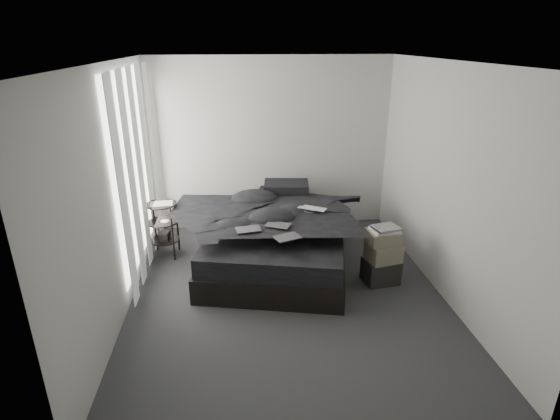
{
  "coord_description": "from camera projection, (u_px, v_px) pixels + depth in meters",
  "views": [
    {
      "loc": [
        -0.54,
        -4.4,
        2.81
      ],
      "look_at": [
        0.0,
        0.8,
        0.75
      ],
      "focal_mm": 28.0,
      "sensor_mm": 36.0,
      "label": 1
    }
  ],
  "objects": [
    {
      "name": "comic_a",
      "position": [
        248.0,
        223.0,
        5.05
      ],
      "size": [
        0.31,
        0.23,
        0.01
      ],
      "primitive_type": "cube",
      "rotation": [
        0.0,
        0.0,
        0.17
      ],
      "color": "black",
      "rests_on": "duvet"
    },
    {
      "name": "pillow_lower",
      "position": [
        281.0,
        196.0,
        6.48
      ],
      "size": [
        0.77,
        0.6,
        0.15
      ],
      "primitive_type": "cube",
      "rotation": [
        0.0,
        0.0,
        -0.22
      ],
      "color": "black",
      "rests_on": "mattress"
    },
    {
      "name": "wall_left",
      "position": [
        115.0,
        195.0,
        4.51
      ],
      "size": [
        0.01,
        4.2,
        2.6
      ],
      "primitive_type": "cube",
      "color": "beige",
      "rests_on": "ground"
    },
    {
      "name": "side_stand",
      "position": [
        164.0,
        230.0,
        5.95
      ],
      "size": [
        0.44,
        0.44,
        0.75
      ],
      "primitive_type": "cylinder",
      "rotation": [
        0.0,
        0.0,
        -0.08
      ],
      "color": "black",
      "rests_on": "floor"
    },
    {
      "name": "mattress",
      "position": [
        278.0,
        233.0,
        5.73
      ],
      "size": [
        2.09,
        2.51,
        0.24
      ],
      "primitive_type": "cube",
      "rotation": [
        0.0,
        0.0,
        -0.22
      ],
      "color": "black",
      "rests_on": "bed"
    },
    {
      "name": "box_mid",
      "position": [
        384.0,
        252.0,
        5.26
      ],
      "size": [
        0.43,
        0.37,
        0.23
      ],
      "primitive_type": "cube",
      "rotation": [
        0.0,
        0.0,
        0.22
      ],
      "color": "#6D6856",
      "rests_on": "box_lower"
    },
    {
      "name": "curtain_left",
      "position": [
        139.0,
        172.0,
        5.36
      ],
      "size": [
        0.06,
        2.12,
        2.48
      ],
      "primitive_type": "cube",
      "color": "white",
      "rests_on": "wall_left"
    },
    {
      "name": "art_book_snake",
      "position": [
        386.0,
        228.0,
        5.15
      ],
      "size": [
        0.35,
        0.31,
        0.03
      ],
      "primitive_type": "cube",
      "rotation": [
        0.0,
        0.0,
        0.26
      ],
      "color": "silver",
      "rests_on": "art_book_white"
    },
    {
      "name": "wall_front",
      "position": [
        328.0,
        297.0,
        2.74
      ],
      "size": [
        3.6,
        0.01,
        2.6
      ],
      "primitive_type": "cube",
      "color": "beige",
      "rests_on": "ground"
    },
    {
      "name": "laptop",
      "position": [
        311.0,
        204.0,
        5.59
      ],
      "size": [
        0.43,
        0.39,
        0.03
      ],
      "primitive_type": "imported",
      "rotation": [
        0.0,
        0.0,
        -0.53
      ],
      "color": "silver",
      "rests_on": "duvet"
    },
    {
      "name": "art_book_white",
      "position": [
        385.0,
        230.0,
        5.16
      ],
      "size": [
        0.34,
        0.29,
        0.03
      ],
      "primitive_type": "cube",
      "rotation": [
        0.0,
        0.0,
        0.15
      ],
      "color": "silver",
      "rests_on": "box_upper"
    },
    {
      "name": "wall_back",
      "position": [
        271.0,
        145.0,
        6.62
      ],
      "size": [
        3.6,
        0.01,
        2.6
      ],
      "primitive_type": "cube",
      "color": "beige",
      "rests_on": "ground"
    },
    {
      "name": "comic_c",
      "position": [
        287.0,
        229.0,
        4.85
      ],
      "size": [
        0.34,
        0.28,
        0.01
      ],
      "primitive_type": "cube",
      "rotation": [
        0.0,
        0.0,
        0.39
      ],
      "color": "black",
      "rests_on": "duvet"
    },
    {
      "name": "ceiling",
      "position": [
        289.0,
        62.0,
        4.2
      ],
      "size": [
        3.6,
        4.2,
        0.01
      ],
      "primitive_type": "cube",
      "color": "white",
      "rests_on": "ground"
    },
    {
      "name": "duvet",
      "position": [
        277.0,
        217.0,
        5.59
      ],
      "size": [
        2.06,
        2.26,
        0.27
      ],
      "primitive_type": "imported",
      "rotation": [
        0.0,
        0.0,
        -0.22
      ],
      "color": "black",
      "rests_on": "mattress"
    },
    {
      "name": "wall_right",
      "position": [
        448.0,
        184.0,
        4.86
      ],
      "size": [
        0.01,
        4.2,
        2.6
      ],
      "primitive_type": "cube",
      "color": "beige",
      "rests_on": "ground"
    },
    {
      "name": "floor",
      "position": [
        287.0,
        294.0,
        5.16
      ],
      "size": [
        3.6,
        4.2,
        0.01
      ],
      "primitive_type": "cube",
      "color": "#313133",
      "rests_on": "ground"
    },
    {
      "name": "box_lower",
      "position": [
        381.0,
        271.0,
        5.36
      ],
      "size": [
        0.45,
        0.37,
        0.3
      ],
      "primitive_type": "cube",
      "rotation": [
        0.0,
        0.0,
        0.15
      ],
      "color": "black",
      "rests_on": "floor"
    },
    {
      "name": "floor_books",
      "position": [
        207.0,
        265.0,
        5.64
      ],
      "size": [
        0.17,
        0.23,
        0.16
      ],
      "primitive_type": "cube",
      "rotation": [
        0.0,
        0.0,
        -0.04
      ],
      "color": "black",
      "rests_on": "floor"
    },
    {
      "name": "pillow_upper",
      "position": [
        286.0,
        187.0,
        6.4
      ],
      "size": [
        0.69,
        0.51,
        0.14
      ],
      "primitive_type": "cube",
      "rotation": [
        0.0,
        0.0,
        -0.11
      ],
      "color": "black",
      "rests_on": "pillow_lower"
    },
    {
      "name": "bed",
      "position": [
        278.0,
        252.0,
        5.83
      ],
      "size": [
        2.17,
        2.59,
        0.31
      ],
      "primitive_type": "cube",
      "rotation": [
        0.0,
        0.0,
        -0.22
      ],
      "color": "black",
      "rests_on": "floor"
    },
    {
      "name": "papers",
      "position": [
        161.0,
        204.0,
        5.8
      ],
      "size": [
        0.31,
        0.24,
        0.02
      ],
      "primitive_type": "cube",
      "rotation": [
        0.0,
        0.0,
        0.09
      ],
      "color": "white",
      "rests_on": "side_stand"
    },
    {
      "name": "comic_b",
      "position": [
        278.0,
        218.0,
        5.17
      ],
      "size": [
        0.34,
        0.29,
        0.01
      ],
      "primitive_type": "cube",
      "rotation": [
        0.0,
        0.0,
        -0.43
      ],
      "color": "black",
      "rests_on": "duvet"
    },
    {
      "name": "window_left",
      "position": [
        134.0,
        167.0,
        5.32
      ],
      "size": [
        0.02,
        2.0,
        2.3
      ],
      "primitive_type": "cube",
      "color": "white",
      "rests_on": "wall_left"
    },
    {
      "name": "box_upper",
      "position": [
        383.0,
        237.0,
        5.19
      ],
      "size": [
        0.39,
        0.32,
        0.16
      ],
      "primitive_type": "cube",
      "rotation": [
        0.0,
        0.0,
        0.1
      ],
      "color": "#6D6856",
      "rests_on": "box_mid"
    }
  ]
}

